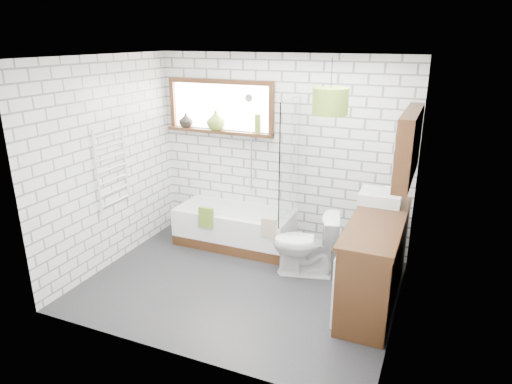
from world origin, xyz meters
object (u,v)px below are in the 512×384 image
at_px(vanity, 375,261).
at_px(toilet, 305,244).
at_px(basin, 381,197).
at_px(pendant, 330,101).
at_px(bathtub, 235,227).

xyz_separation_m(vanity, toilet, (-0.84, 0.27, -0.08)).
bearing_deg(basin, pendant, -129.27).
relative_size(toilet, pendant, 2.23).
bearing_deg(bathtub, toilet, -20.10).
distance_m(bathtub, pendant, 2.45).
xyz_separation_m(bathtub, basin, (1.89, -0.17, 0.75)).
relative_size(vanity, pendant, 4.74).
distance_m(vanity, pendant, 1.72).
bearing_deg(toilet, vanity, 58.90).
relative_size(bathtub, pendant, 4.51).
relative_size(basin, pendant, 1.30).
xyz_separation_m(basin, toilet, (-0.78, -0.23, -0.62)).
height_order(basin, toilet, basin).
bearing_deg(bathtub, basin, -5.29).
height_order(bathtub, vanity, vanity).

